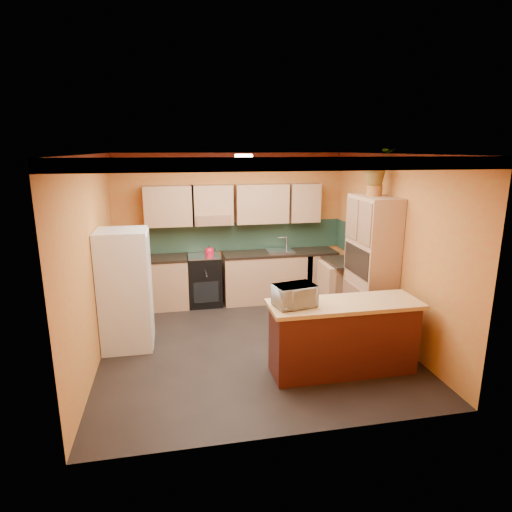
{
  "coord_description": "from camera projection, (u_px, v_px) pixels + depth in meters",
  "views": [
    {
      "loc": [
        -1.06,
        -5.65,
        2.77
      ],
      "look_at": [
        0.15,
        0.45,
        1.2
      ],
      "focal_mm": 30.0,
      "sensor_mm": 36.0,
      "label": 1
    }
  ],
  "objects": [
    {
      "name": "room_shell",
      "position": [
        249.0,
        198.0,
        6.01
      ],
      "size": [
        4.24,
        4.24,
        2.72
      ],
      "color": "black",
      "rests_on": "ground"
    },
    {
      "name": "base_cabinets_back",
      "position": [
        239.0,
        279.0,
        7.87
      ],
      "size": [
        3.65,
        0.6,
        0.88
      ],
      "primitive_type": "cube",
      "color": "tan",
      "rests_on": "ground"
    },
    {
      "name": "countertop_back",
      "position": [
        238.0,
        255.0,
        7.75
      ],
      "size": [
        3.65,
        0.62,
        0.04
      ],
      "primitive_type": "cube",
      "color": "black",
      "rests_on": "base_cabinets_back"
    },
    {
      "name": "stove",
      "position": [
        204.0,
        280.0,
        7.74
      ],
      "size": [
        0.58,
        0.58,
        0.91
      ],
      "primitive_type": "cube",
      "color": "black",
      "rests_on": "ground"
    },
    {
      "name": "kettle",
      "position": [
        209.0,
        251.0,
        7.58
      ],
      "size": [
        0.2,
        0.2,
        0.18
      ],
      "primitive_type": null,
      "rotation": [
        0.0,
        0.0,
        0.23
      ],
      "color": "#B40C21",
      "rests_on": "stove"
    },
    {
      "name": "sink",
      "position": [
        280.0,
        251.0,
        7.89
      ],
      "size": [
        0.48,
        0.4,
        0.03
      ],
      "primitive_type": "cube",
      "color": "silver",
      "rests_on": "countertop_back"
    },
    {
      "name": "base_cabinets_right",
      "position": [
        344.0,
        288.0,
        7.36
      ],
      "size": [
        0.6,
        0.8,
        0.88
      ],
      "primitive_type": "cube",
      "color": "tan",
      "rests_on": "ground"
    },
    {
      "name": "countertop_right",
      "position": [
        346.0,
        262.0,
        7.25
      ],
      "size": [
        0.62,
        0.8,
        0.04
      ],
      "primitive_type": "cube",
      "color": "black",
      "rests_on": "base_cabinets_right"
    },
    {
      "name": "fridge",
      "position": [
        125.0,
        290.0,
        5.98
      ],
      "size": [
        0.68,
        0.66,
        1.7
      ],
      "primitive_type": "cube",
      "color": "white",
      "rests_on": "ground"
    },
    {
      "name": "pantry",
      "position": [
        371.0,
        266.0,
        6.43
      ],
      "size": [
        0.48,
        0.9,
        2.1
      ],
      "primitive_type": "cube",
      "color": "tan",
      "rests_on": "ground"
    },
    {
      "name": "fern_pot",
      "position": [
        375.0,
        190.0,
        6.21
      ],
      "size": [
        0.22,
        0.22,
        0.16
      ],
      "primitive_type": "cylinder",
      "color": "brown",
      "rests_on": "pantry"
    },
    {
      "name": "fern",
      "position": [
        376.0,
        167.0,
        6.12
      ],
      "size": [
        0.55,
        0.51,
        0.51
      ],
      "primitive_type": "imported",
      "rotation": [
        0.0,
        0.0,
        0.28
      ],
      "color": "tan",
      "rests_on": "fern_pot"
    },
    {
      "name": "breakfast_bar",
      "position": [
        343.0,
        339.0,
        5.38
      ],
      "size": [
        1.8,
        0.55,
        0.88
      ],
      "primitive_type": "cube",
      "color": "#511913",
      "rests_on": "ground"
    },
    {
      "name": "bar_top",
      "position": [
        345.0,
        304.0,
        5.27
      ],
      "size": [
        1.9,
        0.65,
        0.05
      ],
      "primitive_type": "cube",
      "color": "tan",
      "rests_on": "breakfast_bar"
    },
    {
      "name": "microwave",
      "position": [
        295.0,
        295.0,
        5.11
      ],
      "size": [
        0.54,
        0.42,
        0.27
      ],
      "primitive_type": "imported",
      "rotation": [
        0.0,
        0.0,
        0.21
      ],
      "color": "white",
      "rests_on": "bar_top"
    }
  ]
}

